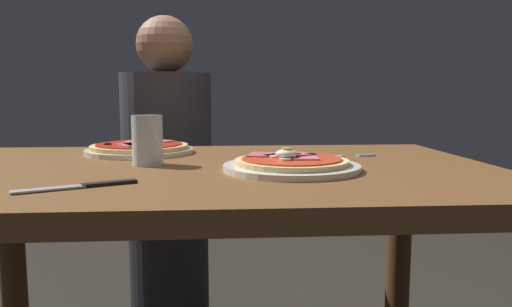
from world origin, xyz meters
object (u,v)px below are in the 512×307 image
(dining_table, at_px, (207,222))
(knife, at_px, (86,185))
(pizza_across_left, at_px, (140,149))
(pizza_foreground, at_px, (291,164))
(fork, at_px, (340,156))
(diner_person, at_px, (168,190))
(water_glass_near, at_px, (147,143))

(dining_table, xyz_separation_m, knife, (-0.19, -0.22, 0.12))
(knife, bearing_deg, pizza_across_left, 88.17)
(pizza_foreground, bearing_deg, pizza_across_left, 139.04)
(fork, bearing_deg, pizza_foreground, -127.69)
(pizza_across_left, bearing_deg, knife, -91.83)
(diner_person, bearing_deg, pizza_across_left, 88.54)
(water_glass_near, xyz_separation_m, knife, (-0.07, -0.25, -0.04))
(diner_person, bearing_deg, knife, 88.37)
(diner_person, bearing_deg, water_glass_near, 92.98)
(water_glass_near, bearing_deg, dining_table, -10.48)
(dining_table, relative_size, water_glass_near, 11.46)
(pizza_across_left, distance_m, diner_person, 0.56)
(pizza_foreground, relative_size, knife, 1.49)
(pizza_foreground, bearing_deg, knife, -157.27)
(pizza_foreground, distance_m, diner_person, 0.91)
(pizza_foreground, distance_m, fork, 0.24)
(pizza_across_left, relative_size, knife, 1.48)
(fork, height_order, diner_person, diner_person)
(pizza_across_left, xyz_separation_m, water_glass_near, (0.05, -0.21, 0.03))
(dining_table, distance_m, diner_person, 0.77)
(dining_table, xyz_separation_m, pizza_foreground, (0.17, -0.07, 0.13))
(pizza_foreground, relative_size, water_glass_near, 2.56)
(pizza_foreground, xyz_separation_m, diner_person, (-0.33, 0.82, -0.21))
(water_glass_near, height_order, fork, water_glass_near)
(dining_table, distance_m, fork, 0.36)
(fork, relative_size, knife, 0.86)
(pizza_foreground, height_order, water_glass_near, water_glass_near)
(dining_table, distance_m, pizza_foreground, 0.23)
(dining_table, height_order, water_glass_near, water_glass_near)
(pizza_across_left, xyz_separation_m, diner_person, (0.01, 0.51, -0.21))
(pizza_across_left, bearing_deg, fork, -12.96)
(water_glass_near, distance_m, fork, 0.45)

